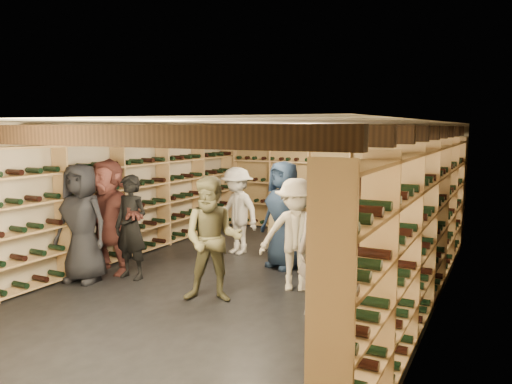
{
  "coord_description": "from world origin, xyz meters",
  "views": [
    {
      "loc": [
        3.52,
        -6.6,
        2.33
      ],
      "look_at": [
        0.03,
        0.2,
        1.33
      ],
      "focal_mm": 35.0,
      "sensor_mm": 36.0,
      "label": 1
    }
  ],
  "objects_px": {
    "person_12": "(405,231)",
    "person_2": "(213,239)",
    "crate_loose": "(331,261)",
    "crate_stack_right": "(341,237)",
    "person_5": "(108,216)",
    "person_11": "(364,229)",
    "person_7": "(321,251)",
    "person_10": "(316,221)",
    "person_4": "(331,243)",
    "person_1": "(131,227)",
    "crate_stack_left": "(285,230)",
    "person_3": "(296,235)",
    "person_8": "(361,237)",
    "person_6": "(284,215)",
    "person_9": "(237,211)",
    "person_0": "(82,223)"
  },
  "relations": [
    {
      "from": "person_1",
      "to": "person_6",
      "type": "xyz_separation_m",
      "value": [
        1.84,
        1.62,
        0.09
      ]
    },
    {
      "from": "person_4",
      "to": "person_7",
      "type": "distance_m",
      "value": 0.69
    },
    {
      "from": "crate_stack_right",
      "to": "crate_loose",
      "type": "distance_m",
      "value": 1.17
    },
    {
      "from": "person_10",
      "to": "person_12",
      "type": "bearing_deg",
      "value": 0.39
    },
    {
      "from": "person_0",
      "to": "person_9",
      "type": "bearing_deg",
      "value": 56.99
    },
    {
      "from": "crate_stack_left",
      "to": "person_2",
      "type": "distance_m",
      "value": 2.89
    },
    {
      "from": "person_11",
      "to": "person_2",
      "type": "bearing_deg",
      "value": -119.77
    },
    {
      "from": "crate_stack_left",
      "to": "person_3",
      "type": "height_order",
      "value": "person_3"
    },
    {
      "from": "person_10",
      "to": "person_9",
      "type": "bearing_deg",
      "value": -173.62
    },
    {
      "from": "person_5",
      "to": "person_9",
      "type": "bearing_deg",
      "value": 61.26
    },
    {
      "from": "crate_stack_right",
      "to": "person_9",
      "type": "relative_size",
      "value": 0.34
    },
    {
      "from": "person_6",
      "to": "person_9",
      "type": "xyz_separation_m",
      "value": [
        -1.15,
        0.47,
        -0.09
      ]
    },
    {
      "from": "person_2",
      "to": "person_5",
      "type": "relative_size",
      "value": 0.92
    },
    {
      "from": "person_6",
      "to": "person_12",
      "type": "xyz_separation_m",
      "value": [
        1.96,
        -0.02,
        -0.08
      ]
    },
    {
      "from": "crate_stack_left",
      "to": "person_11",
      "type": "xyz_separation_m",
      "value": [
        1.9,
        -1.55,
        0.48
      ]
    },
    {
      "from": "crate_stack_left",
      "to": "person_7",
      "type": "height_order",
      "value": "person_7"
    },
    {
      "from": "crate_loose",
      "to": "person_11",
      "type": "bearing_deg",
      "value": -52.49
    },
    {
      "from": "person_3",
      "to": "person_12",
      "type": "xyz_separation_m",
      "value": [
        1.34,
        0.94,
        0.01
      ]
    },
    {
      "from": "crate_stack_left",
      "to": "person_5",
      "type": "bearing_deg",
      "value": -129.03
    },
    {
      "from": "person_2",
      "to": "person_6",
      "type": "xyz_separation_m",
      "value": [
        0.18,
        1.92,
        0.05
      ]
    },
    {
      "from": "person_5",
      "to": "person_11",
      "type": "xyz_separation_m",
      "value": [
        3.9,
        0.92,
        -0.01
      ]
    },
    {
      "from": "person_2",
      "to": "person_12",
      "type": "relative_size",
      "value": 1.04
    },
    {
      "from": "person_6",
      "to": "person_11",
      "type": "relative_size",
      "value": 0.98
    },
    {
      "from": "crate_loose",
      "to": "person_2",
      "type": "xyz_separation_m",
      "value": [
        -0.87,
        -2.38,
        0.76
      ]
    },
    {
      "from": "person_8",
      "to": "person_11",
      "type": "height_order",
      "value": "person_8"
    },
    {
      "from": "person_12",
      "to": "person_2",
      "type": "bearing_deg",
      "value": -135.56
    },
    {
      "from": "crate_stack_right",
      "to": "person_11",
      "type": "height_order",
      "value": "person_11"
    },
    {
      "from": "person_0",
      "to": "person_10",
      "type": "bearing_deg",
      "value": 32.81
    },
    {
      "from": "crate_stack_left",
      "to": "person_12",
      "type": "height_order",
      "value": "person_12"
    },
    {
      "from": "crate_stack_right",
      "to": "person_1",
      "type": "bearing_deg",
      "value": -125.93
    },
    {
      "from": "person_6",
      "to": "person_0",
      "type": "bearing_deg",
      "value": -116.81
    },
    {
      "from": "person_1",
      "to": "person_11",
      "type": "distance_m",
      "value": 3.51
    },
    {
      "from": "person_5",
      "to": "person_8",
      "type": "relative_size",
      "value": 0.98
    },
    {
      "from": "crate_stack_right",
      "to": "person_4",
      "type": "distance_m",
      "value": 2.78
    },
    {
      "from": "person_2",
      "to": "person_5",
      "type": "distance_m",
      "value": 2.24
    },
    {
      "from": "crate_loose",
      "to": "person_6",
      "type": "bearing_deg",
      "value": -145.79
    },
    {
      "from": "person_5",
      "to": "person_7",
      "type": "bearing_deg",
      "value": 0.13
    },
    {
      "from": "crate_loose",
      "to": "person_10",
      "type": "bearing_deg",
      "value": -142.44
    },
    {
      "from": "crate_stack_left",
      "to": "crate_loose",
      "type": "distance_m",
      "value": 1.22
    },
    {
      "from": "person_10",
      "to": "person_11",
      "type": "height_order",
      "value": "person_11"
    },
    {
      "from": "person_8",
      "to": "person_9",
      "type": "relative_size",
      "value": 1.17
    },
    {
      "from": "crate_stack_right",
      "to": "person_0",
      "type": "relative_size",
      "value": 0.3
    },
    {
      "from": "person_9",
      "to": "person_12",
      "type": "xyz_separation_m",
      "value": [
        3.11,
        -0.49,
        0.01
      ]
    },
    {
      "from": "person_12",
      "to": "crate_loose",
      "type": "bearing_deg",
      "value": 161.99
    },
    {
      "from": "crate_loose",
      "to": "person_4",
      "type": "distance_m",
      "value": 1.71
    },
    {
      "from": "person_8",
      "to": "person_5",
      "type": "bearing_deg",
      "value": 165.97
    },
    {
      "from": "person_7",
      "to": "person_10",
      "type": "height_order",
      "value": "person_7"
    },
    {
      "from": "crate_loose",
      "to": "person_6",
      "type": "distance_m",
      "value": 1.16
    },
    {
      "from": "person_5",
      "to": "person_6",
      "type": "relative_size",
      "value": 1.03
    },
    {
      "from": "person_4",
      "to": "crate_stack_left",
      "type": "bearing_deg",
      "value": 126.87
    }
  ]
}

